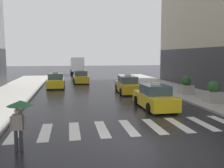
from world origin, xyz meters
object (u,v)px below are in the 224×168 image
(taxi_fourth, at_px, (81,77))
(planter_near_corner, at_px, (213,93))
(taxi_second, at_px, (128,85))
(planter_mid_block, at_px, (186,86))
(box_truck, at_px, (77,65))
(taxi_lead, at_px, (154,98))
(taxi_third, at_px, (56,81))
(pedestrian_with_umbrella, at_px, (19,112))

(taxi_fourth, bearing_deg, planter_near_corner, -60.88)
(taxi_second, bearing_deg, planter_mid_block, -26.80)
(taxi_second, distance_m, taxi_fourth, 10.38)
(taxi_second, relative_size, planter_near_corner, 2.88)
(box_truck, xyz_separation_m, planter_near_corner, (8.94, -29.37, -0.98))
(taxi_second, height_order, planter_mid_block, taxi_second)
(planter_mid_block, bearing_deg, planter_near_corner, -88.94)
(box_truck, xyz_separation_m, planter_mid_block, (8.87, -25.27, -0.98))
(taxi_lead, xyz_separation_m, taxi_fourth, (-4.19, 16.59, 0.00))
(taxi_fourth, relative_size, planter_near_corner, 2.87)
(taxi_fourth, distance_m, planter_near_corner, 18.43)
(taxi_third, height_order, planter_mid_block, taxi_third)
(planter_near_corner, relative_size, planter_mid_block, 1.00)
(box_truck, distance_m, planter_mid_block, 26.80)
(taxi_lead, distance_m, planter_mid_block, 6.57)
(taxi_second, relative_size, taxi_fourth, 1.00)
(taxi_third, relative_size, planter_near_corner, 2.85)
(pedestrian_with_umbrella, xyz_separation_m, planter_near_corner, (12.39, 6.72, -0.64))
(taxi_fourth, bearing_deg, planter_mid_block, -53.47)
(taxi_lead, xyz_separation_m, taxi_second, (-0.14, 7.03, 0.00))
(pedestrian_with_umbrella, xyz_separation_m, planter_mid_block, (12.32, 10.82, -0.64))
(taxi_fourth, bearing_deg, taxi_lead, -75.83)
(planter_near_corner, bearing_deg, pedestrian_with_umbrella, -151.52)
(taxi_second, xyz_separation_m, planter_near_corner, (4.92, -6.54, 0.15))
(taxi_lead, height_order, taxi_third, same)
(taxi_second, bearing_deg, taxi_third, 143.31)
(taxi_lead, height_order, taxi_fourth, same)
(box_truck, bearing_deg, planter_near_corner, -73.06)
(taxi_second, height_order, box_truck, box_truck)
(box_truck, bearing_deg, pedestrian_with_umbrella, -95.46)
(planter_near_corner, height_order, planter_mid_block, same)
(taxi_third, bearing_deg, taxi_lead, -59.62)
(taxi_fourth, bearing_deg, taxi_third, -125.07)
(taxi_lead, relative_size, taxi_second, 0.99)
(taxi_second, xyz_separation_m, taxi_fourth, (-4.04, 9.56, 0.00))
(taxi_second, height_order, taxi_fourth, same)
(planter_mid_block, bearing_deg, taxi_lead, -135.76)
(taxi_lead, distance_m, taxi_third, 14.25)
(taxi_third, bearing_deg, box_truck, 80.17)
(taxi_lead, height_order, taxi_second, same)
(taxi_fourth, bearing_deg, box_truck, 89.89)
(planter_near_corner, bearing_deg, taxi_third, 135.44)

